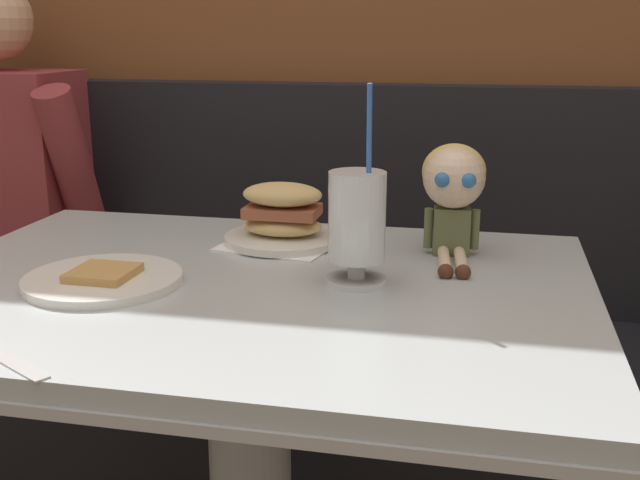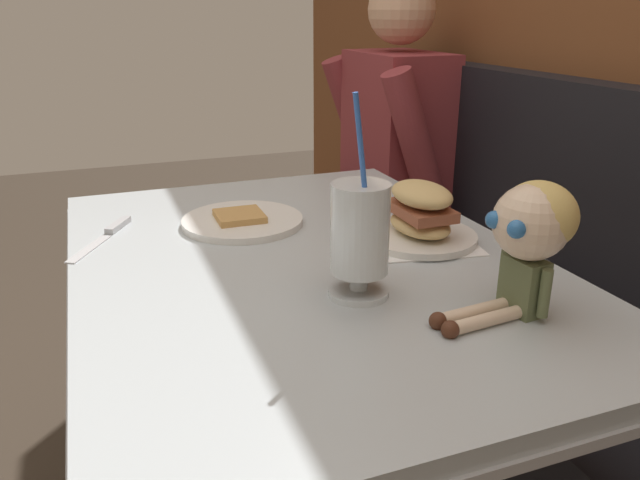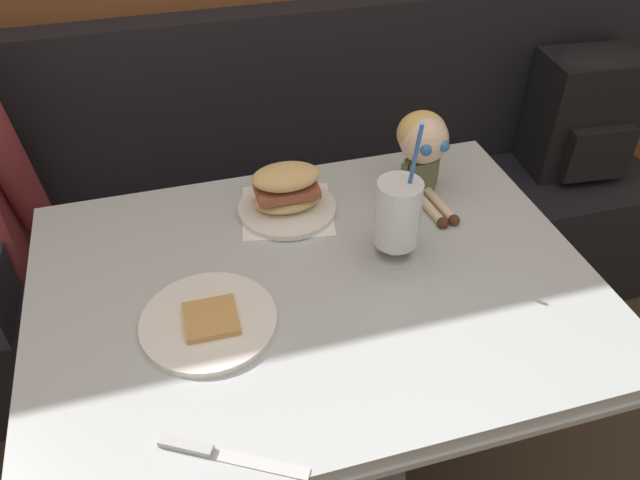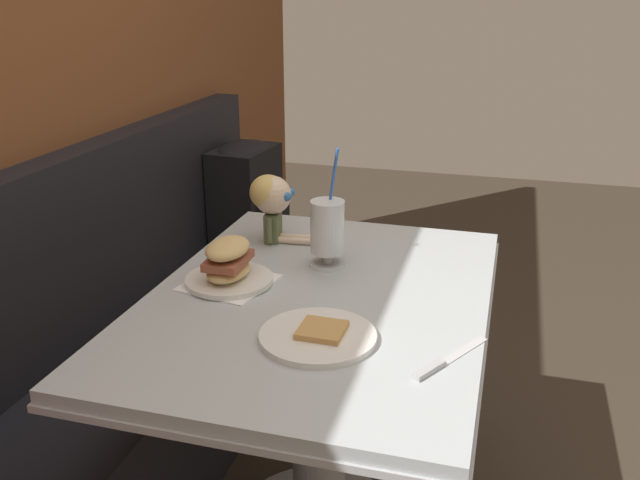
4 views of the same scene
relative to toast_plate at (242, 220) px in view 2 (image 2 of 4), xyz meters
name	(u,v)px [view 2 (image 2 of 4)]	position (x,y,z in m)	size (l,w,h in m)	color
booth_bench	(555,383)	(0.22, 0.69, -0.42)	(2.60, 0.48, 1.00)	black
diner_table	(306,352)	(0.22, 0.06, -0.21)	(1.11, 0.81, 0.74)	#B2BCC1
toast_plate	(242,220)	(0.00, 0.00, 0.00)	(0.25, 0.25, 0.03)	white
milkshake_glass	(360,233)	(0.39, 0.09, 0.09)	(0.10, 0.10, 0.32)	silver
sandwich_plate	(420,218)	(0.22, 0.29, 0.04)	(0.23, 0.23, 0.12)	white
butter_knife	(111,231)	(-0.04, -0.26, 0.00)	(0.21, 0.13, 0.01)	silver
seated_doll	(531,230)	(0.53, 0.29, 0.12)	(0.12, 0.22, 0.20)	#5B6642
diner_patron	(385,143)	(-0.62, 0.64, -0.01)	(0.55, 0.48, 0.81)	maroon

